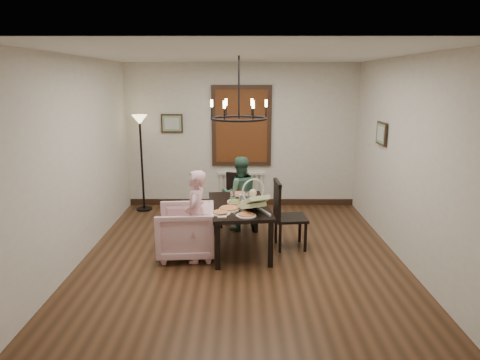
{
  "coord_description": "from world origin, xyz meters",
  "views": [
    {
      "loc": [
        -0.01,
        -5.84,
        2.49
      ],
      "look_at": [
        -0.02,
        0.24,
        1.05
      ],
      "focal_mm": 32.0,
      "sensor_mm": 36.0,
      "label": 1
    }
  ],
  "objects_px": {
    "floor_lamp": "(142,165)",
    "armchair": "(186,231)",
    "seated_man": "(240,200)",
    "baby_bouncer": "(253,201)",
    "elderly_woman": "(196,224)",
    "drinking_glass": "(242,201)",
    "chair_far": "(234,201)",
    "dining_table": "(239,210)",
    "chair_right": "(291,214)"
  },
  "relations": [
    {
      "from": "baby_bouncer",
      "to": "floor_lamp",
      "type": "xyz_separation_m",
      "value": [
        -2.06,
        2.32,
        0.05
      ]
    },
    {
      "from": "dining_table",
      "to": "floor_lamp",
      "type": "relative_size",
      "value": 0.87
    },
    {
      "from": "floor_lamp",
      "to": "armchair",
      "type": "bearing_deg",
      "value": -63.59
    },
    {
      "from": "floor_lamp",
      "to": "dining_table",
      "type": "bearing_deg",
      "value": -46.51
    },
    {
      "from": "chair_far",
      "to": "chair_right",
      "type": "distance_m",
      "value": 1.29
    },
    {
      "from": "dining_table",
      "to": "chair_right",
      "type": "xyz_separation_m",
      "value": [
        0.77,
        0.06,
        -0.09
      ]
    },
    {
      "from": "chair_right",
      "to": "dining_table",
      "type": "bearing_deg",
      "value": 89.83
    },
    {
      "from": "dining_table",
      "to": "chair_far",
      "type": "relative_size",
      "value": 1.7
    },
    {
      "from": "armchair",
      "to": "seated_man",
      "type": "height_order",
      "value": "seated_man"
    },
    {
      "from": "dining_table",
      "to": "seated_man",
      "type": "relative_size",
      "value": 1.5
    },
    {
      "from": "armchair",
      "to": "seated_man",
      "type": "distance_m",
      "value": 1.35
    },
    {
      "from": "seated_man",
      "to": "floor_lamp",
      "type": "height_order",
      "value": "floor_lamp"
    },
    {
      "from": "elderly_woman",
      "to": "drinking_glass",
      "type": "bearing_deg",
      "value": 125.55
    },
    {
      "from": "chair_right",
      "to": "seated_man",
      "type": "relative_size",
      "value": 1.01
    },
    {
      "from": "chair_right",
      "to": "armchair",
      "type": "relative_size",
      "value": 1.29
    },
    {
      "from": "armchair",
      "to": "drinking_glass",
      "type": "xyz_separation_m",
      "value": [
        0.81,
        0.18,
        0.4
      ]
    },
    {
      "from": "armchair",
      "to": "drinking_glass",
      "type": "distance_m",
      "value": 0.92
    },
    {
      "from": "baby_bouncer",
      "to": "floor_lamp",
      "type": "relative_size",
      "value": 0.27
    },
    {
      "from": "chair_far",
      "to": "baby_bouncer",
      "type": "distance_m",
      "value": 1.46
    },
    {
      "from": "chair_right",
      "to": "drinking_glass",
      "type": "relative_size",
      "value": 7.21
    },
    {
      "from": "elderly_woman",
      "to": "drinking_glass",
      "type": "xyz_separation_m",
      "value": [
        0.64,
        0.36,
        0.23
      ]
    },
    {
      "from": "dining_table",
      "to": "chair_far",
      "type": "xyz_separation_m",
      "value": [
        -0.1,
        1.02,
        -0.15
      ]
    },
    {
      "from": "elderly_woman",
      "to": "seated_man",
      "type": "bearing_deg",
      "value": 161.04
    },
    {
      "from": "dining_table",
      "to": "armchair",
      "type": "xyz_separation_m",
      "value": [
        -0.76,
        -0.25,
        -0.24
      ]
    },
    {
      "from": "dining_table",
      "to": "chair_far",
      "type": "bearing_deg",
      "value": 89.02
    },
    {
      "from": "chair_far",
      "to": "seated_man",
      "type": "height_order",
      "value": "seated_man"
    },
    {
      "from": "dining_table",
      "to": "elderly_woman",
      "type": "relative_size",
      "value": 1.46
    },
    {
      "from": "seated_man",
      "to": "chair_right",
      "type": "bearing_deg",
      "value": 124.04
    },
    {
      "from": "chair_right",
      "to": "drinking_glass",
      "type": "height_order",
      "value": "chair_right"
    },
    {
      "from": "drinking_glass",
      "to": "floor_lamp",
      "type": "height_order",
      "value": "floor_lamp"
    },
    {
      "from": "armchair",
      "to": "dining_table",
      "type": "bearing_deg",
      "value": 104.11
    },
    {
      "from": "chair_far",
      "to": "armchair",
      "type": "distance_m",
      "value": 1.43
    },
    {
      "from": "dining_table",
      "to": "armchair",
      "type": "relative_size",
      "value": 1.92
    },
    {
      "from": "baby_bouncer",
      "to": "floor_lamp",
      "type": "bearing_deg",
      "value": 106.8
    },
    {
      "from": "baby_bouncer",
      "to": "seated_man",
      "type": "bearing_deg",
      "value": 74.08
    },
    {
      "from": "seated_man",
      "to": "chair_far",
      "type": "bearing_deg",
      "value": -67.27
    },
    {
      "from": "armchair",
      "to": "baby_bouncer",
      "type": "distance_m",
      "value": 1.08
    },
    {
      "from": "chair_far",
      "to": "elderly_woman",
      "type": "relative_size",
      "value": 0.86
    },
    {
      "from": "baby_bouncer",
      "to": "elderly_woman",
      "type": "bearing_deg",
      "value": 159.67
    },
    {
      "from": "dining_table",
      "to": "elderly_woman",
      "type": "height_order",
      "value": "elderly_woman"
    },
    {
      "from": "dining_table",
      "to": "elderly_woman",
      "type": "bearing_deg",
      "value": -150.97
    },
    {
      "from": "dining_table",
      "to": "chair_right",
      "type": "distance_m",
      "value": 0.78
    },
    {
      "from": "armchair",
      "to": "baby_bouncer",
      "type": "relative_size",
      "value": 1.66
    },
    {
      "from": "dining_table",
      "to": "baby_bouncer",
      "type": "bearing_deg",
      "value": -67.74
    },
    {
      "from": "chair_right",
      "to": "baby_bouncer",
      "type": "height_order",
      "value": "chair_right"
    },
    {
      "from": "chair_right",
      "to": "floor_lamp",
      "type": "bearing_deg",
      "value": 49.35
    },
    {
      "from": "dining_table",
      "to": "drinking_glass",
      "type": "height_order",
      "value": "drinking_glass"
    },
    {
      "from": "chair_far",
      "to": "drinking_glass",
      "type": "xyz_separation_m",
      "value": [
        0.14,
        -1.08,
        0.31
      ]
    },
    {
      "from": "baby_bouncer",
      "to": "drinking_glass",
      "type": "relative_size",
      "value": 3.37
    },
    {
      "from": "drinking_glass",
      "to": "floor_lamp",
      "type": "relative_size",
      "value": 0.08
    }
  ]
}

